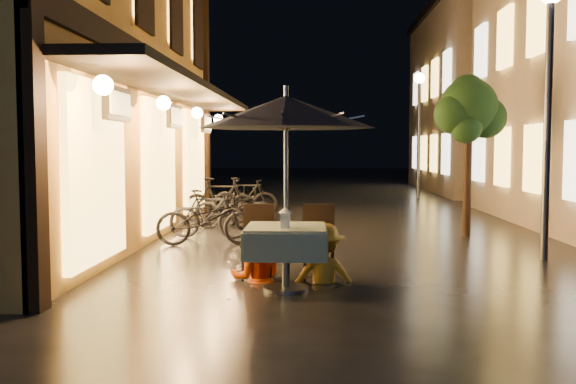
{
  "coord_description": "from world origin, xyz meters",
  "views": [
    {
      "loc": [
        -0.54,
        -7.92,
        1.73
      ],
      "look_at": [
        -0.88,
        0.36,
        1.15
      ],
      "focal_mm": 40.0,
      "sensor_mm": 36.0,
      "label": 1
    }
  ],
  "objects_px": {
    "cafe_table": "(286,242)",
    "patio_umbrella": "(286,112)",
    "person_orange": "(257,226)",
    "person_yellow": "(323,225)",
    "streetlamp_near": "(549,68)",
    "bicycle_0": "(207,219)",
    "table_lantern": "(285,216)"
  },
  "relations": [
    {
      "from": "table_lantern",
      "to": "bicycle_0",
      "type": "relative_size",
      "value": 0.14
    },
    {
      "from": "person_orange",
      "to": "cafe_table",
      "type": "bearing_deg",
      "value": 121.26
    },
    {
      "from": "streetlamp_near",
      "to": "patio_umbrella",
      "type": "bearing_deg",
      "value": -149.98
    },
    {
      "from": "patio_umbrella",
      "to": "person_orange",
      "type": "height_order",
      "value": "patio_umbrella"
    },
    {
      "from": "cafe_table",
      "to": "person_orange",
      "type": "bearing_deg",
      "value": 125.54
    },
    {
      "from": "person_orange",
      "to": "person_yellow",
      "type": "relative_size",
      "value": 0.98
    },
    {
      "from": "person_yellow",
      "to": "streetlamp_near",
      "type": "bearing_deg",
      "value": -155.8
    },
    {
      "from": "person_yellow",
      "to": "cafe_table",
      "type": "bearing_deg",
      "value": 46.77
    },
    {
      "from": "cafe_table",
      "to": "table_lantern",
      "type": "height_order",
      "value": "table_lantern"
    },
    {
      "from": "table_lantern",
      "to": "person_orange",
      "type": "distance_m",
      "value": 0.89
    },
    {
      "from": "streetlamp_near",
      "to": "patio_umbrella",
      "type": "xyz_separation_m",
      "value": [
        -3.88,
        -2.24,
        -0.77
      ]
    },
    {
      "from": "patio_umbrella",
      "to": "person_orange",
      "type": "xyz_separation_m",
      "value": [
        -0.4,
        0.57,
        -1.43
      ]
    },
    {
      "from": "streetlamp_near",
      "to": "person_orange",
      "type": "relative_size",
      "value": 2.97
    },
    {
      "from": "cafe_table",
      "to": "patio_umbrella",
      "type": "relative_size",
      "value": 0.4
    },
    {
      "from": "patio_umbrella",
      "to": "table_lantern",
      "type": "bearing_deg",
      "value": -90.0
    },
    {
      "from": "patio_umbrella",
      "to": "person_orange",
      "type": "relative_size",
      "value": 1.72
    },
    {
      "from": "cafe_table",
      "to": "patio_umbrella",
      "type": "distance_m",
      "value": 1.56
    },
    {
      "from": "streetlamp_near",
      "to": "bicycle_0",
      "type": "distance_m",
      "value": 6.07
    },
    {
      "from": "streetlamp_near",
      "to": "cafe_table",
      "type": "relative_size",
      "value": 4.27
    },
    {
      "from": "cafe_table",
      "to": "person_orange",
      "type": "xyz_separation_m",
      "value": [
        -0.4,
        0.57,
        0.13
      ]
    },
    {
      "from": "streetlamp_near",
      "to": "table_lantern",
      "type": "relative_size",
      "value": 16.92
    },
    {
      "from": "streetlamp_near",
      "to": "table_lantern",
      "type": "xyz_separation_m",
      "value": [
        -3.88,
        -2.44,
        -2.0
      ]
    },
    {
      "from": "bicycle_0",
      "to": "person_yellow",
      "type": "bearing_deg",
      "value": -152.47
    },
    {
      "from": "streetlamp_near",
      "to": "cafe_table",
      "type": "height_order",
      "value": "streetlamp_near"
    },
    {
      "from": "cafe_table",
      "to": "bicycle_0",
      "type": "bearing_deg",
      "value": 113.95
    },
    {
      "from": "cafe_table",
      "to": "person_yellow",
      "type": "distance_m",
      "value": 0.72
    },
    {
      "from": "streetlamp_near",
      "to": "cafe_table",
      "type": "xyz_separation_m",
      "value": [
        -3.88,
        -2.24,
        -2.33
      ]
    },
    {
      "from": "table_lantern",
      "to": "bicycle_0",
      "type": "distance_m",
      "value": 4.01
    },
    {
      "from": "cafe_table",
      "to": "patio_umbrella",
      "type": "xyz_separation_m",
      "value": [
        0.0,
        -0.0,
        1.56
      ]
    },
    {
      "from": "patio_umbrella",
      "to": "bicycle_0",
      "type": "height_order",
      "value": "patio_umbrella"
    },
    {
      "from": "person_orange",
      "to": "streetlamp_near",
      "type": "bearing_deg",
      "value": -162.92
    },
    {
      "from": "patio_umbrella",
      "to": "cafe_table",
      "type": "bearing_deg",
      "value": 90.0
    }
  ]
}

